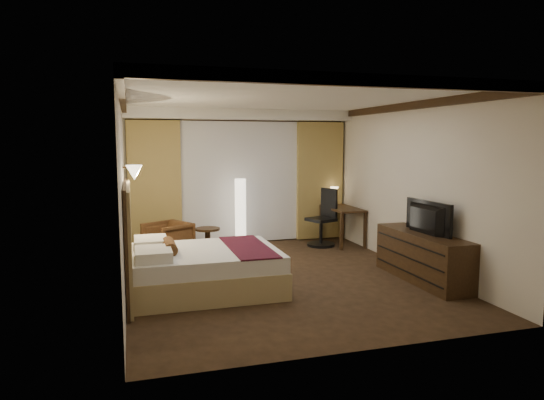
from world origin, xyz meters
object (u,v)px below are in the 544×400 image
object	(u,v)px
desk	(342,226)
office_chair	(321,217)
dresser	(422,257)
floor_lamp	(240,213)
side_table	(208,241)
armchair	(168,238)
television	(422,213)
bed	(206,270)

from	to	relation	value
desk	office_chair	distance (m)	0.52
desk	dresser	xyz separation A→B (m)	(0.05, -2.75, -0.01)
floor_lamp	office_chair	bearing A→B (deg)	-11.85
side_table	armchair	bearing A→B (deg)	-175.39
office_chair	dresser	size ratio (longest dim) A/B	0.62
side_table	office_chair	xyz separation A→B (m)	(2.29, 0.14, 0.32)
side_table	desk	size ratio (longest dim) A/B	0.44
desk	television	bearing A→B (deg)	-89.58
office_chair	television	bearing A→B (deg)	-100.61
office_chair	dresser	bearing A→B (deg)	-99.99
side_table	office_chair	world-z (taller)	office_chair
side_table	dresser	distance (m)	3.81
side_table	dresser	world-z (taller)	dresser
television	dresser	bearing A→B (deg)	-91.60
floor_lamp	dresser	bearing A→B (deg)	-55.30
television	desk	bearing A→B (deg)	-1.18
desk	office_chair	world-z (taller)	office_chair
armchair	floor_lamp	bearing A→B (deg)	79.79
floor_lamp	office_chair	distance (m)	1.60
side_table	dresser	xyz separation A→B (m)	(2.82, -2.56, 0.11)
bed	side_table	world-z (taller)	bed
dresser	television	world-z (taller)	television
floor_lamp	desk	distance (m)	2.09
side_table	office_chair	distance (m)	2.32
bed	side_table	size ratio (longest dim) A/B	4.03
bed	floor_lamp	size ratio (longest dim) A/B	1.47
armchair	television	bearing A→B (deg)	24.46
office_chair	dresser	distance (m)	2.76
television	office_chair	bearing A→B (deg)	8.90
floor_lamp	desk	xyz separation A→B (m)	(2.05, -0.28, -0.31)
armchair	desk	distance (m)	3.50
floor_lamp	television	bearing A→B (deg)	-55.68
side_table	floor_lamp	bearing A→B (deg)	32.69
armchair	floor_lamp	distance (m)	1.57
side_table	office_chair	bearing A→B (deg)	3.38
side_table	desk	xyz separation A→B (m)	(2.77, 0.19, 0.13)
dresser	bed	bearing A→B (deg)	172.46
television	floor_lamp	bearing A→B (deg)	32.72
desk	office_chair	bearing A→B (deg)	-174.06
bed	armchair	size ratio (longest dim) A/B	2.81
side_table	desk	distance (m)	2.78
bed	television	distance (m)	3.26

